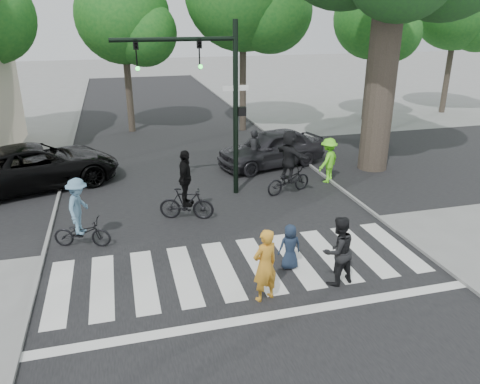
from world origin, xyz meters
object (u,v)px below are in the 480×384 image
at_px(pedestrian_woman, 265,265).
at_px(pedestrian_child, 290,247).
at_px(car_suv, 37,166).
at_px(traffic_signal, 211,86).
at_px(cyclist_right, 289,166).
at_px(cyclist_mid, 186,192).
at_px(pedestrian_adult, 338,251).
at_px(car_grey, 271,148).
at_px(cyclist_left, 80,218).

bearing_deg(pedestrian_woman, pedestrian_child, -150.85).
bearing_deg(pedestrian_child, car_suv, -49.57).
xyz_separation_m(traffic_signal, pedestrian_child, (0.84, -5.55, -3.29)).
height_order(pedestrian_woman, car_suv, pedestrian_woman).
bearing_deg(car_suv, cyclist_right, -126.03).
height_order(pedestrian_child, car_suv, car_suv).
height_order(pedestrian_child, cyclist_mid, cyclist_mid).
bearing_deg(pedestrian_adult, car_grey, -111.25).
xyz_separation_m(traffic_signal, cyclist_left, (-4.38, -2.91, -3.02)).
bearing_deg(traffic_signal, cyclist_mid, -124.49).
height_order(traffic_signal, cyclist_left, traffic_signal).
height_order(cyclist_right, car_suv, cyclist_right).
xyz_separation_m(traffic_signal, pedestrian_woman, (-0.22, -6.74, -3.01)).
bearing_deg(car_suv, pedestrian_child, -156.27).
bearing_deg(pedestrian_child, cyclist_left, -27.25).
bearing_deg(cyclist_mid, pedestrian_child, -60.86).
xyz_separation_m(pedestrian_woman, car_suv, (-5.96, 9.30, -0.07)).
relative_size(pedestrian_adult, cyclist_mid, 0.77).
bearing_deg(pedestrian_adult, car_suv, -61.57).
bearing_deg(pedestrian_adult, cyclist_right, -111.99).
bearing_deg(traffic_signal, cyclist_right, -9.97).
height_order(cyclist_mid, car_grey, cyclist_mid).
bearing_deg(car_suv, pedestrian_woman, -164.48).
xyz_separation_m(cyclist_left, cyclist_mid, (3.13, 1.10, 0.05)).
bearing_deg(cyclist_left, pedestrian_child, -26.79).
xyz_separation_m(pedestrian_child, pedestrian_adult, (0.85, -0.97, 0.27)).
distance_m(cyclist_right, car_suv, 9.39).
bearing_deg(pedestrian_adult, pedestrian_woman, -5.93).
bearing_deg(car_suv, traffic_signal, -129.66).
relative_size(cyclist_mid, car_grey, 0.49).
distance_m(pedestrian_woman, pedestrian_adult, 1.92).
bearing_deg(car_suv, car_grey, -106.09).
height_order(pedestrian_child, car_grey, car_grey).
xyz_separation_m(cyclist_left, cyclist_right, (7.07, 2.44, 0.16)).
relative_size(pedestrian_woman, cyclist_right, 0.76).
relative_size(pedestrian_child, car_suv, 0.21).
xyz_separation_m(cyclist_right, car_suv, (-8.88, 3.03, -0.22)).
relative_size(pedestrian_adult, cyclist_left, 0.86).
distance_m(pedestrian_child, cyclist_right, 5.42).
distance_m(cyclist_left, car_grey, 9.38).
height_order(traffic_signal, car_grey, traffic_signal).
bearing_deg(pedestrian_woman, cyclist_mid, -97.43).
xyz_separation_m(pedestrian_adult, cyclist_mid, (-2.93, 4.70, 0.06)).
height_order(cyclist_mid, car_suv, cyclist_mid).
bearing_deg(pedestrian_child, traffic_signal, -81.86).
bearing_deg(car_suv, pedestrian_adult, -156.22).
relative_size(pedestrian_woman, pedestrian_adult, 1.01).
relative_size(traffic_signal, cyclist_left, 2.95).
distance_m(pedestrian_adult, cyclist_mid, 5.54).
xyz_separation_m(pedestrian_child, cyclist_mid, (-2.08, 3.74, 0.33)).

